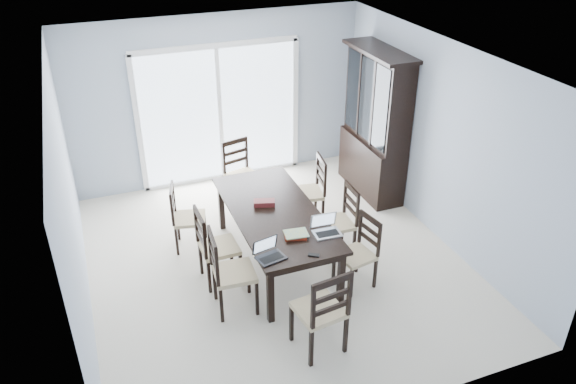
# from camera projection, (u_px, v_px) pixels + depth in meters

# --- Properties ---
(floor) EXTENTS (5.00, 5.00, 0.00)m
(floor) POSITION_uv_depth(u_px,v_px,m) (276.00, 261.00, 7.13)
(floor) COLOR silver
(floor) RESTS_ON ground
(ceiling) EXTENTS (5.00, 5.00, 0.00)m
(ceiling) POSITION_uv_depth(u_px,v_px,m) (273.00, 60.00, 5.85)
(ceiling) COLOR white
(ceiling) RESTS_ON back_wall
(back_wall) EXTENTS (4.50, 0.02, 2.60)m
(back_wall) POSITION_uv_depth(u_px,v_px,m) (219.00, 100.00, 8.52)
(back_wall) COLOR #9FACBE
(back_wall) RESTS_ON floor
(wall_left) EXTENTS (0.02, 5.00, 2.60)m
(wall_left) POSITION_uv_depth(u_px,v_px,m) (70.00, 207.00, 5.78)
(wall_left) COLOR #9FACBE
(wall_left) RESTS_ON floor
(wall_right) EXTENTS (0.02, 5.00, 2.60)m
(wall_right) POSITION_uv_depth(u_px,v_px,m) (439.00, 142.00, 7.19)
(wall_right) COLOR #9FACBE
(wall_right) RESTS_ON floor
(balcony) EXTENTS (4.50, 2.00, 0.10)m
(balcony) POSITION_uv_depth(u_px,v_px,m) (209.00, 154.00, 10.00)
(balcony) COLOR gray
(balcony) RESTS_ON ground
(railing) EXTENTS (4.50, 0.06, 1.10)m
(railing) POSITION_uv_depth(u_px,v_px,m) (194.00, 103.00, 10.51)
(railing) COLOR #99999E
(railing) RESTS_ON balcony
(dining_table) EXTENTS (1.00, 2.20, 0.75)m
(dining_table) POSITION_uv_depth(u_px,v_px,m) (275.00, 217.00, 6.80)
(dining_table) COLOR black
(dining_table) RESTS_ON floor
(china_hutch) EXTENTS (0.50, 1.38, 2.20)m
(china_hutch) POSITION_uv_depth(u_px,v_px,m) (375.00, 125.00, 8.25)
(china_hutch) COLOR black
(china_hutch) RESTS_ON floor
(sliding_door) EXTENTS (2.52, 0.05, 2.18)m
(sliding_door) POSITION_uv_depth(u_px,v_px,m) (220.00, 114.00, 8.61)
(sliding_door) COLOR silver
(sliding_door) RESTS_ON floor
(chair_left_near) EXTENTS (0.48, 0.47, 1.17)m
(chair_left_near) POSITION_uv_depth(u_px,v_px,m) (225.00, 264.00, 6.06)
(chair_left_near) COLOR black
(chair_left_near) RESTS_ON floor
(chair_left_mid) EXTENTS (0.45, 0.44, 1.14)m
(chair_left_mid) POSITION_uv_depth(u_px,v_px,m) (210.00, 239.00, 6.50)
(chair_left_mid) COLOR black
(chair_left_mid) RESTS_ON floor
(chair_left_far) EXTENTS (0.49, 0.48, 1.04)m
(chair_left_far) POSITION_uv_depth(u_px,v_px,m) (182.00, 211.00, 7.15)
(chair_left_far) COLOR black
(chair_left_far) RESTS_ON floor
(chair_right_near) EXTENTS (0.46, 0.45, 1.03)m
(chair_right_near) POSITION_uv_depth(u_px,v_px,m) (362.00, 244.00, 6.51)
(chair_right_near) COLOR black
(chair_right_near) RESTS_ON floor
(chair_right_mid) EXTENTS (0.43, 0.41, 1.08)m
(chair_right_mid) POSITION_uv_depth(u_px,v_px,m) (343.00, 213.00, 7.05)
(chair_right_mid) COLOR black
(chair_right_mid) RESTS_ON floor
(chair_right_far) EXTENTS (0.49, 0.48, 1.13)m
(chair_right_far) POSITION_uv_depth(u_px,v_px,m) (313.00, 184.00, 7.68)
(chair_right_far) COLOR black
(chair_right_far) RESTS_ON floor
(chair_end_near) EXTENTS (0.50, 0.51, 1.19)m
(chair_end_near) POSITION_uv_depth(u_px,v_px,m) (325.00, 305.00, 5.47)
(chair_end_near) COLOR black
(chair_end_near) RESTS_ON floor
(chair_end_far) EXTENTS (0.51, 0.52, 1.12)m
(chair_end_far) POSITION_uv_depth(u_px,v_px,m) (239.00, 166.00, 8.16)
(chair_end_far) COLOR black
(chair_end_far) RESTS_ON floor
(laptop_dark) EXTENTS (0.33, 0.26, 0.20)m
(laptop_dark) POSITION_uv_depth(u_px,v_px,m) (271.00, 255.00, 5.90)
(laptop_dark) COLOR black
(laptop_dark) RESTS_ON dining_table
(laptop_silver) EXTENTS (0.32, 0.23, 0.21)m
(laptop_silver) POSITION_uv_depth(u_px,v_px,m) (327.00, 230.00, 6.30)
(laptop_silver) COLOR #B0B0B2
(laptop_silver) RESTS_ON dining_table
(book_stack) EXTENTS (0.29, 0.24, 0.04)m
(book_stack) POSITION_uv_depth(u_px,v_px,m) (296.00, 235.00, 6.28)
(book_stack) COLOR maroon
(book_stack) RESTS_ON dining_table
(cell_phone) EXTENTS (0.13, 0.11, 0.01)m
(cell_phone) POSITION_uv_depth(u_px,v_px,m) (314.00, 255.00, 5.97)
(cell_phone) COLOR black
(cell_phone) RESTS_ON dining_table
(game_box) EXTENTS (0.28, 0.20, 0.06)m
(game_box) POSITION_uv_depth(u_px,v_px,m) (264.00, 203.00, 6.87)
(game_box) COLOR #450D1B
(game_box) RESTS_ON dining_table
(hot_tub) EXTENTS (2.07, 1.86, 1.04)m
(hot_tub) POSITION_uv_depth(u_px,v_px,m) (188.00, 123.00, 9.76)
(hot_tub) COLOR brown
(hot_tub) RESTS_ON balcony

